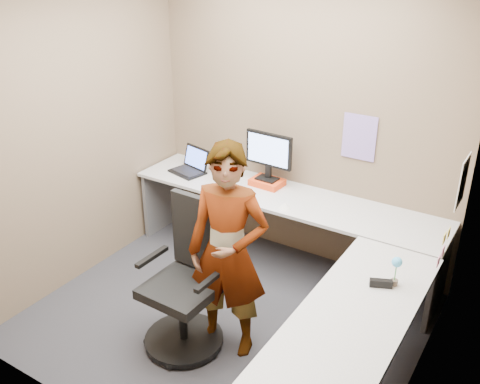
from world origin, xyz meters
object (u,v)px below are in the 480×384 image
Objects in this scene: monitor at (269,152)px; office_chair at (187,289)px; desk at (297,251)px; person at (228,253)px.

monitor is 0.42× the size of office_chair.
desk is 6.21× the size of monitor.
office_chair reaches higher than desk.
monitor reaches higher than office_chair.
office_chair is (-0.53, -0.75, -0.12)m from desk.
person is at bearing 24.19° from office_chair.
desk is at bearing 56.01° from person.
person is (0.44, -1.35, -0.24)m from monitor.
desk is 1.10m from monitor.
monitor is 0.29× the size of person.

